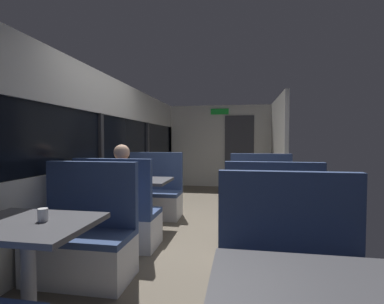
% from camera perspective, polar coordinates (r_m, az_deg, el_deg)
% --- Properties ---
extents(ground_plane, '(3.30, 9.20, 0.02)m').
position_cam_1_polar(ground_plane, '(4.07, 1.21, -16.57)').
color(ground_plane, '#665B4C').
extents(carriage_window_panel_left, '(0.09, 8.48, 2.30)m').
position_cam_1_polar(carriage_window_panel_left, '(4.31, -18.21, -0.44)').
color(carriage_window_panel_left, beige).
rests_on(carriage_window_panel_left, ground_plane).
extents(carriage_end_bulkhead, '(2.90, 0.11, 2.30)m').
position_cam_1_polar(carriage_end_bulkhead, '(8.02, 6.05, 1.11)').
color(carriage_end_bulkhead, beige).
rests_on(carriage_end_bulkhead, ground_plane).
extents(carriage_aisle_panel_right, '(0.08, 2.40, 2.30)m').
position_cam_1_polar(carriage_aisle_panel_right, '(6.87, 17.07, 0.92)').
color(carriage_aisle_panel_right, beige).
rests_on(carriage_aisle_panel_right, ground_plane).
extents(dining_table_near_window, '(0.90, 0.70, 0.74)m').
position_cam_1_polar(dining_table_near_window, '(2.35, -30.36, -14.53)').
color(dining_table_near_window, '#9E9EA3').
rests_on(dining_table_near_window, ground_plane).
extents(bench_near_window_facing_entry, '(0.95, 0.50, 1.10)m').
position_cam_1_polar(bench_near_window_facing_entry, '(2.99, -21.19, -16.97)').
color(bench_near_window_facing_entry, silver).
rests_on(bench_near_window_facing_entry, ground_plane).
extents(dining_table_mid_window, '(0.90, 0.70, 0.74)m').
position_cam_1_polar(dining_table_mid_window, '(4.23, -10.74, -6.81)').
color(dining_table_mid_window, '#9E9EA3').
rests_on(dining_table_mid_window, ground_plane).
extents(bench_mid_window_facing_end, '(0.95, 0.50, 1.10)m').
position_cam_1_polar(bench_mid_window_facing_end, '(3.66, -14.62, -13.27)').
color(bench_mid_window_facing_end, silver).
rests_on(bench_mid_window_facing_end, ground_plane).
extents(bench_mid_window_facing_entry, '(0.95, 0.50, 1.10)m').
position_cam_1_polar(bench_mid_window_facing_entry, '(4.94, -7.84, -9.14)').
color(bench_mid_window_facing_entry, silver).
rests_on(bench_mid_window_facing_entry, ground_plane).
extents(bench_front_aisle_facing_entry, '(0.95, 0.50, 1.10)m').
position_cam_1_polar(bench_front_aisle_facing_entry, '(2.09, 19.54, -25.77)').
color(bench_front_aisle_facing_entry, silver).
rests_on(bench_front_aisle_facing_entry, ground_plane).
extents(dining_table_rear_aisle, '(0.90, 0.70, 0.74)m').
position_cam_1_polar(dining_table_rear_aisle, '(3.79, 14.65, -7.92)').
color(dining_table_rear_aisle, '#9E9EA3').
rests_on(dining_table_rear_aisle, ground_plane).
extents(bench_rear_aisle_facing_end, '(0.95, 0.50, 1.10)m').
position_cam_1_polar(bench_rear_aisle_facing_end, '(3.19, 15.72, -15.68)').
color(bench_rear_aisle_facing_end, silver).
rests_on(bench_rear_aisle_facing_end, ground_plane).
extents(bench_rear_aisle_facing_entry, '(0.95, 0.50, 1.10)m').
position_cam_1_polar(bench_rear_aisle_facing_entry, '(4.53, 13.83, -10.22)').
color(bench_rear_aisle_facing_entry, silver).
rests_on(bench_rear_aisle_facing_entry, ground_plane).
extents(seated_passenger, '(0.47, 0.55, 1.26)m').
position_cam_1_polar(seated_passenger, '(3.68, -14.19, -9.85)').
color(seated_passenger, '#26262D').
rests_on(seated_passenger, ground_plane).
extents(coffee_cup_primary, '(0.07, 0.07, 0.09)m').
position_cam_1_polar(coffee_cup_primary, '(4.12, -12.19, -5.02)').
color(coffee_cup_primary, white).
rests_on(coffee_cup_primary, dining_table_mid_window).
extents(coffee_cup_secondary, '(0.07, 0.07, 0.09)m').
position_cam_1_polar(coffee_cup_secondary, '(2.29, -27.96, -11.17)').
color(coffee_cup_secondary, white).
rests_on(coffee_cup_secondary, dining_table_near_window).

